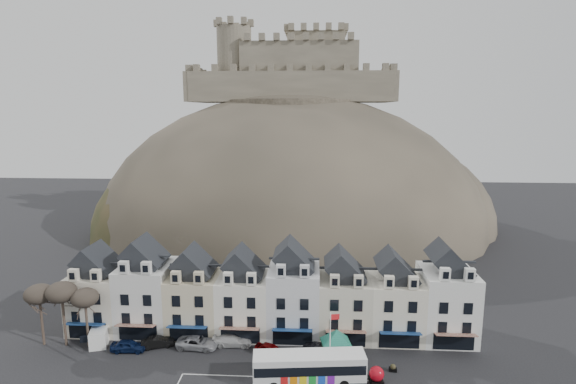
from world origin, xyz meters
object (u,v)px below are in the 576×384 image
at_px(car_navy, 128,346).
at_px(car_charcoal, 321,352).
at_px(flagpole, 331,339).
at_px(white_van, 100,334).
at_px(car_silver, 197,343).
at_px(car_white, 232,340).
at_px(bus, 309,367).
at_px(car_black, 158,342).
at_px(car_maroon, 271,350).
at_px(bus_shelter, 337,337).
at_px(red_buoy, 377,375).

bearing_deg(car_navy, car_charcoal, -92.83).
bearing_deg(flagpole, white_van, 169.69).
relative_size(car_silver, car_white, 1.06).
height_order(flagpole, car_navy, flagpole).
distance_m(flagpole, car_white, 14.15).
xyz_separation_m(bus, car_navy, (-22.93, 5.28, -1.20)).
bearing_deg(white_van, bus, -31.55).
bearing_deg(car_black, car_maroon, -114.38).
bearing_deg(bus_shelter, car_maroon, 160.24).
relative_size(flagpole, car_charcoal, 1.60).
bearing_deg(red_buoy, flagpole, 162.03).
relative_size(white_van, car_maroon, 1.23).
height_order(flagpole, car_charcoal, flagpole).
distance_m(car_black, car_white, 9.57).
distance_m(white_van, car_white, 17.53).
height_order(car_black, car_white, car_white).
xyz_separation_m(bus_shelter, car_silver, (-17.64, 2.49, -2.70)).
distance_m(flagpole, car_silver, 17.86).
bearing_deg(white_van, red_buoy, -28.07).
bearing_deg(white_van, car_black, -22.64).
bearing_deg(car_maroon, car_navy, 113.64).
bearing_deg(bus, car_navy, 160.97).
distance_m(bus_shelter, car_silver, 18.02).
relative_size(bus, car_silver, 2.42).
xyz_separation_m(car_maroon, car_charcoal, (6.23, -0.23, 0.07)).
height_order(bus, white_van, bus).
bearing_deg(red_buoy, car_black, 166.98).
xyz_separation_m(red_buoy, car_charcoal, (-6.14, 5.04, -0.27)).
bearing_deg(car_charcoal, bus, -172.43).
relative_size(bus, bus_shelter, 1.85).
bearing_deg(flagpole, car_white, 155.88).
bearing_deg(white_van, flagpole, -26.93).
bearing_deg(bus, bus_shelter, 45.67).
relative_size(bus, white_van, 2.48).
xyz_separation_m(bus_shelter, car_white, (-13.26, 3.41, -2.72)).
relative_size(car_navy, car_silver, 0.84).
bearing_deg(car_silver, car_black, 94.31).
bearing_deg(car_black, flagpole, -122.36).
height_order(red_buoy, car_white, red_buoy).
bearing_deg(bus, car_black, 155.55).
xyz_separation_m(bus, car_black, (-19.58, 6.51, -1.26)).
distance_m(car_white, car_charcoal, 11.64).
xyz_separation_m(car_silver, car_charcoal, (15.81, -1.28, 0.04)).
distance_m(red_buoy, white_van, 35.80).
bearing_deg(white_van, car_silver, -20.06).
relative_size(white_van, car_white, 1.03).
distance_m(white_van, car_black, 8.06).
bearing_deg(car_charcoal, car_maroon, 110.08).
bearing_deg(white_van, car_charcoal, -20.71).
distance_m(bus_shelter, car_white, 13.96).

